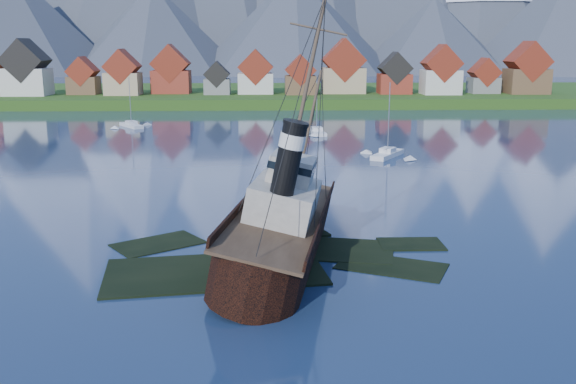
{
  "coord_description": "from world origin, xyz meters",
  "views": [
    {
      "loc": [
        1.41,
        -52.62,
        18.63
      ],
      "look_at": [
        3.36,
        6.0,
        5.0
      ],
      "focal_mm": 40.0,
      "sensor_mm": 36.0,
      "label": 1
    }
  ],
  "objects_px": {
    "tugboat_wreck": "(273,223)",
    "sailboat_e": "(317,132)",
    "sailboat_c": "(131,126)",
    "sailboat_d": "(388,155)"
  },
  "relations": [
    {
      "from": "tugboat_wreck",
      "to": "sailboat_c",
      "type": "xyz_separation_m",
      "value": [
        -31.37,
        91.79,
        -2.73
      ]
    },
    {
      "from": "tugboat_wreck",
      "to": "sailboat_e",
      "type": "xyz_separation_m",
      "value": [
        10.02,
        79.53,
        -2.74
      ]
    },
    {
      "from": "sailboat_c",
      "to": "sailboat_e",
      "type": "relative_size",
      "value": 1.01
    },
    {
      "from": "sailboat_e",
      "to": "sailboat_c",
      "type": "bearing_deg",
      "value": 157.16
    },
    {
      "from": "tugboat_wreck",
      "to": "sailboat_e",
      "type": "height_order",
      "value": "tugboat_wreck"
    },
    {
      "from": "sailboat_e",
      "to": "tugboat_wreck",
      "type": "bearing_deg",
      "value": -103.52
    },
    {
      "from": "sailboat_c",
      "to": "sailboat_d",
      "type": "relative_size",
      "value": 0.91
    },
    {
      "from": "sailboat_c",
      "to": "sailboat_e",
      "type": "bearing_deg",
      "value": -49.7
    },
    {
      "from": "tugboat_wreck",
      "to": "sailboat_d",
      "type": "bearing_deg",
      "value": 78.78
    },
    {
      "from": "sailboat_c",
      "to": "sailboat_e",
      "type": "xyz_separation_m",
      "value": [
        41.39,
        -12.26,
        -0.01
      ]
    }
  ]
}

